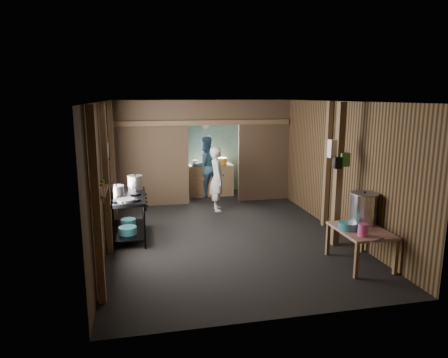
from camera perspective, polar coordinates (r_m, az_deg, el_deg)
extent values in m
cube|color=black|center=(8.40, -0.29, -7.10)|extent=(4.50, 7.00, 0.00)
cube|color=black|center=(7.96, -0.31, 10.93)|extent=(4.50, 7.00, 0.00)
cube|color=brown|center=(11.49, -3.91, 4.61)|extent=(4.50, 0.00, 2.60)
cube|color=brown|center=(4.80, 8.38, -5.43)|extent=(4.50, 0.00, 2.60)
cube|color=brown|center=(7.93, -16.41, 1.01)|extent=(0.00, 7.00, 2.60)
cube|color=brown|center=(8.81, 14.18, 2.15)|extent=(0.00, 7.00, 2.60)
cube|color=#412E20|center=(10.09, -10.30, 3.48)|extent=(1.85, 0.10, 2.60)
cube|color=#412E20|center=(10.58, 5.62, 3.98)|extent=(1.35, 0.10, 2.60)
cube|color=#412E20|center=(10.17, -1.49, 9.39)|extent=(1.30, 0.10, 0.60)
cube|color=#6F9A92|center=(11.44, -3.86, 4.33)|extent=(4.40, 0.06, 2.50)
cube|color=brown|center=(11.14, -1.91, -0.14)|extent=(1.20, 0.50, 0.85)
cylinder|color=silver|center=(11.37, -2.62, 7.59)|extent=(0.20, 0.03, 0.20)
cube|color=brown|center=(5.40, -17.56, -3.92)|extent=(0.10, 0.12, 2.60)
cube|color=brown|center=(7.15, -16.29, -0.12)|extent=(0.10, 0.12, 2.60)
cube|color=brown|center=(9.11, -15.46, 2.38)|extent=(0.10, 0.12, 2.60)
cube|color=brown|center=(8.61, 14.34, 1.92)|extent=(0.10, 0.12, 2.60)
cube|color=brown|center=(7.50, 15.80, 0.44)|extent=(0.12, 0.12, 2.60)
cube|color=brown|center=(10.09, -2.84, 7.94)|extent=(4.40, 0.12, 0.12)
cylinder|color=gray|center=(8.27, -16.08, 3.90)|extent=(0.03, 0.34, 0.34)
cylinder|color=black|center=(8.68, -15.88, 3.59)|extent=(0.03, 0.30, 0.30)
cube|color=brown|center=(5.85, -16.90, -1.68)|extent=(0.14, 0.80, 0.03)
cylinder|color=silver|center=(5.60, -17.13, -1.61)|extent=(0.07, 0.07, 0.10)
cylinder|color=#C17C26|center=(5.84, -16.93, -1.06)|extent=(0.08, 0.08, 0.10)
cylinder|color=#3A8433|center=(6.06, -16.77, -0.61)|extent=(0.06, 0.06, 0.10)
cube|color=silver|center=(7.47, 15.37, 4.16)|extent=(0.22, 0.15, 0.32)
cube|color=#3A8433|center=(7.43, 16.62, 2.65)|extent=(0.16, 0.12, 0.24)
cube|color=black|center=(7.35, 15.71, 2.21)|extent=(0.14, 0.10, 0.20)
cylinder|color=teal|center=(7.82, -13.43, -7.07)|extent=(0.34, 0.34, 0.14)
cylinder|color=teal|center=(8.37, -13.36, -5.90)|extent=(0.29, 0.29, 0.12)
cylinder|color=teal|center=(6.82, 17.11, -6.32)|extent=(0.34, 0.34, 0.12)
cylinder|color=#D94992|center=(6.57, 19.02, -6.80)|extent=(0.17, 0.17, 0.19)
cube|color=silver|center=(6.45, 20.82, -8.10)|extent=(0.29, 0.14, 0.01)
cylinder|color=#C17C26|center=(11.10, -0.48, 2.54)|extent=(0.34, 0.34, 0.19)
cylinder|color=#A01E01|center=(10.99, -4.07, 2.30)|extent=(0.12, 0.12, 0.14)
imported|color=beige|center=(9.59, -0.97, 0.02)|extent=(0.40, 0.58, 1.53)
imported|color=#31536C|center=(10.98, -2.64, 1.81)|extent=(0.94, 0.81, 1.66)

